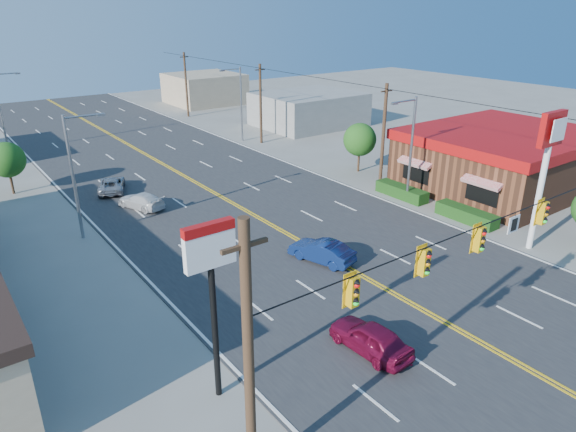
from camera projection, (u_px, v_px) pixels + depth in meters
ground at (478, 342)px, 22.99m from camera, size 160.00×160.00×0.00m
road at (243, 210)px, 37.89m from camera, size 20.00×120.00×0.06m
signal_span at (493, 245)px, 21.07m from camera, size 24.32×0.34×9.00m
kfc at (501, 159)px, 41.93m from camera, size 16.30×12.40×4.70m
kfc_pylon at (547, 154)px, 29.70m from camera, size 2.20×0.36×8.50m
pizza_hut_sign at (211, 276)px, 17.98m from camera, size 1.90×0.30×6.85m
streetlight_se at (410, 145)px, 37.63m from camera, size 2.55×0.25×8.00m
streetlight_ne at (240, 100)px, 55.52m from camera, size 2.55×0.25×8.00m
streetlight_sw at (76, 171)px, 31.77m from camera, size 2.55×0.25×8.00m
streetlight_nw at (2, 108)px, 51.16m from camera, size 2.55×0.25×8.00m
utility_pole_near at (383, 136)px, 41.50m from camera, size 0.28×0.28×8.40m
utility_pole_mid at (261, 104)px, 54.92m from camera, size 0.28×0.28×8.40m
utility_pole_far at (186, 85)px, 68.34m from camera, size 0.28×0.28×8.40m
tree_kfc_rear at (360, 140)px, 45.67m from camera, size 2.94×2.94×4.41m
tree_west at (7, 160)px, 40.16m from camera, size 2.80×2.80×4.20m
bld_east_mid at (309, 109)px, 64.11m from camera, size 12.00×10.00×4.00m
bld_east_far at (205, 89)px, 78.79m from camera, size 10.00×10.00×4.40m
car_magenta at (370, 339)px, 22.11m from camera, size 1.82×4.03×1.34m
car_blue at (322, 252)px, 29.94m from camera, size 2.51×4.23×1.32m
car_white at (141, 201)px, 37.92m from camera, size 2.89×4.24×1.14m
car_silver at (112, 185)px, 41.37m from camera, size 3.33×4.56×1.15m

